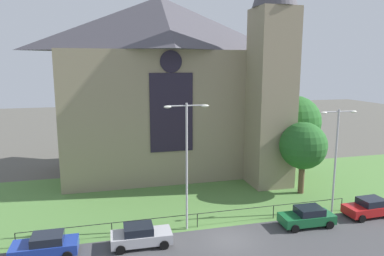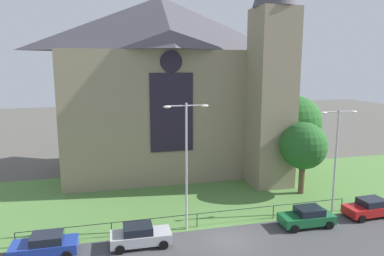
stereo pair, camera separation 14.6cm
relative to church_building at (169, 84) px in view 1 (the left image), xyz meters
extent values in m
plane|color=#56544C|center=(0.87, -7.96, -10.27)|extent=(160.00, 160.00, 0.00)
cube|color=#424244|center=(0.87, -19.96, -10.27)|extent=(120.00, 8.00, 0.01)
cube|color=#517F3D|center=(0.87, -9.96, -10.27)|extent=(120.00, 20.00, 0.01)
cube|color=gray|center=(-0.77, 0.63, -3.27)|extent=(22.00, 12.00, 14.00)
pyramid|color=#47444C|center=(-0.77, 0.63, 6.73)|extent=(22.00, 12.00, 6.00)
cube|color=black|center=(-0.77, -5.42, -2.57)|extent=(4.40, 0.16, 8.00)
cylinder|color=black|center=(-0.77, -5.42, 2.53)|extent=(2.20, 0.15, 2.20)
cube|color=gray|center=(9.23, -7.37, -1.27)|extent=(4.00, 4.00, 18.00)
cylinder|color=black|center=(-0.77, -15.46, -9.17)|extent=(25.98, 0.05, 0.05)
cylinder|color=black|center=(-13.76, -15.46, -9.72)|extent=(0.07, 0.07, 1.10)
cylinder|color=black|center=(-7.27, -15.46, -9.72)|extent=(0.07, 0.07, 1.10)
cylinder|color=black|center=(-0.77, -15.46, -9.72)|extent=(0.06, 0.07, 1.10)
cylinder|color=black|center=(5.72, -15.46, -9.72)|extent=(0.06, 0.07, 1.10)
cylinder|color=black|center=(12.21, -15.46, -9.72)|extent=(0.07, 0.07, 1.10)
cylinder|color=brown|center=(13.68, -4.60, -8.34)|extent=(0.79, 0.79, 3.86)
sphere|color=#235B23|center=(13.68, -4.60, -4.18)|extent=(5.93, 5.93, 5.93)
cylinder|color=brown|center=(11.12, -10.71, -8.73)|extent=(0.57, 0.57, 3.08)
sphere|color=#235B23|center=(11.12, -10.71, -5.48)|extent=(4.57, 4.57, 4.57)
cylinder|color=#B2B2B7|center=(-1.63, -15.56, -5.39)|extent=(0.16, 0.16, 9.77)
cylinder|color=#B2B2B7|center=(-2.33, -15.56, -0.70)|extent=(1.40, 0.10, 0.10)
cylinder|color=#B2B2B7|center=(-0.93, -15.56, -0.70)|extent=(1.40, 0.10, 0.10)
ellipsoid|color=white|center=(-3.03, -15.56, -0.75)|extent=(0.57, 0.26, 0.20)
ellipsoid|color=white|center=(-0.23, -15.56, -0.75)|extent=(0.57, 0.26, 0.20)
cylinder|color=#B2B2B7|center=(11.19, -15.56, -5.81)|extent=(0.16, 0.16, 8.91)
cylinder|color=#B2B2B7|center=(10.49, -15.56, -1.56)|extent=(1.40, 0.10, 0.10)
cylinder|color=#B2B2B7|center=(11.89, -15.56, -1.56)|extent=(1.40, 0.10, 0.10)
ellipsoid|color=white|center=(9.79, -15.56, -1.61)|extent=(0.57, 0.26, 0.20)
ellipsoid|color=white|center=(12.59, -15.56, -1.61)|extent=(0.57, 0.26, 0.20)
cube|color=#1E3899|center=(-11.63, -17.06, -9.66)|extent=(4.23, 1.87, 0.70)
cube|color=black|center=(-11.43, -17.06, -9.04)|extent=(2.02, 1.63, 0.55)
cylinder|color=black|center=(-13.09, -16.14, -9.95)|extent=(0.64, 0.23, 0.64)
cylinder|color=black|center=(-10.18, -17.98, -9.95)|extent=(0.64, 0.23, 0.64)
cylinder|color=black|center=(-10.15, -16.18, -9.95)|extent=(0.64, 0.23, 0.64)
cube|color=#B7B7BC|center=(-5.31, -17.22, -9.66)|extent=(4.24, 1.89, 0.70)
cube|color=black|center=(-5.51, -17.22, -9.04)|extent=(2.04, 1.65, 0.55)
cylinder|color=black|center=(-3.82, -16.35, -9.95)|extent=(0.64, 0.23, 0.64)
cylinder|color=black|center=(-3.86, -18.15, -9.95)|extent=(0.64, 0.23, 0.64)
cylinder|color=black|center=(-6.75, -16.29, -9.95)|extent=(0.64, 0.23, 0.64)
cylinder|color=black|center=(-6.80, -18.09, -9.95)|extent=(0.64, 0.23, 0.64)
cube|color=#196033|center=(7.61, -17.34, -9.66)|extent=(4.25, 1.91, 0.70)
cube|color=black|center=(7.81, -17.34, -9.04)|extent=(2.04, 1.65, 0.55)
cylinder|color=black|center=(6.11, -18.20, -9.95)|extent=(0.65, 0.24, 0.64)
cylinder|color=black|center=(6.16, -16.40, -9.95)|extent=(0.65, 0.24, 0.64)
cylinder|color=black|center=(9.05, -18.28, -9.95)|extent=(0.65, 0.24, 0.64)
cylinder|color=black|center=(9.10, -16.48, -9.95)|extent=(0.65, 0.24, 0.64)
cube|color=#B21919|center=(13.69, -16.99, -9.66)|extent=(4.25, 1.93, 0.70)
cube|color=black|center=(13.89, -16.98, -9.04)|extent=(2.05, 1.66, 0.55)
cylinder|color=black|center=(12.25, -17.94, -9.95)|extent=(0.65, 0.24, 0.64)
cylinder|color=black|center=(12.20, -16.14, -9.95)|extent=(0.65, 0.24, 0.64)
cylinder|color=black|center=(15.14, -16.05, -9.95)|extent=(0.65, 0.24, 0.64)
camera|label=1|loc=(-7.62, -40.44, 2.21)|focal=33.23mm
camera|label=2|loc=(-7.48, -40.48, 2.21)|focal=33.23mm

